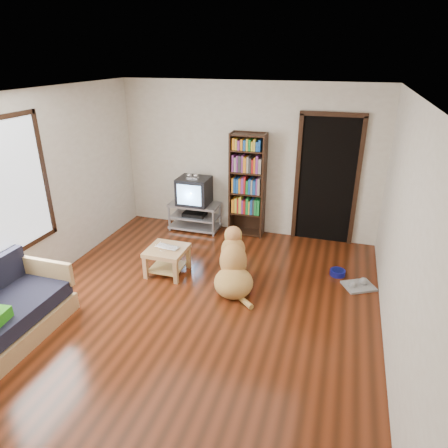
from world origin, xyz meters
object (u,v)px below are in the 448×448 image
(bookshelf, at_px, (248,180))
(dog_bowl, at_px, (338,273))
(coffee_table, at_px, (167,256))
(tv_stand, at_px, (195,215))
(crt_tv, at_px, (195,190))
(grey_rag, at_px, (359,286))
(dog, at_px, (233,267))
(laptop, at_px, (166,249))

(bookshelf, bearing_deg, dog_bowl, -32.22)
(dog_bowl, height_order, coffee_table, coffee_table)
(tv_stand, height_order, crt_tv, crt_tv)
(crt_tv, relative_size, bookshelf, 0.32)
(grey_rag, height_order, dog, dog)
(laptop, relative_size, tv_stand, 0.38)
(coffee_table, height_order, dog, dog)
(coffee_table, bearing_deg, crt_tv, 96.48)
(laptop, relative_size, grey_rag, 0.85)
(bookshelf, xyz_separation_m, coffee_table, (-0.76, -1.70, -0.72))
(dog_bowl, relative_size, crt_tv, 0.38)
(laptop, xyz_separation_m, dog_bowl, (2.40, 0.70, -0.37))
(dog_bowl, distance_m, coffee_table, 2.51)
(laptop, distance_m, crt_tv, 1.70)
(tv_stand, height_order, dog, dog)
(dog_bowl, xyz_separation_m, grey_rag, (0.30, -0.25, -0.03))
(laptop, bearing_deg, dog_bowl, 24.64)
(tv_stand, xyz_separation_m, dog, (1.22, -1.70, 0.04))
(dog_bowl, height_order, crt_tv, crt_tv)
(crt_tv, bearing_deg, coffee_table, -83.52)
(dog, bearing_deg, coffee_table, 174.76)
(dog_bowl, bearing_deg, grey_rag, -39.81)
(grey_rag, relative_size, bookshelf, 0.22)
(tv_stand, distance_m, coffee_table, 1.62)
(grey_rag, bearing_deg, tv_stand, 157.63)
(dog_bowl, xyz_separation_m, tv_stand, (-2.59, 0.94, 0.23))
(dog_bowl, relative_size, dog, 0.23)
(dog_bowl, bearing_deg, coffee_table, -164.40)
(coffee_table, bearing_deg, laptop, -90.00)
(grey_rag, bearing_deg, dog_bowl, 140.19)
(tv_stand, bearing_deg, grey_rag, -22.37)
(laptop, relative_size, coffee_table, 0.62)
(tv_stand, distance_m, crt_tv, 0.47)
(dog_bowl, xyz_separation_m, dog, (-1.37, -0.77, 0.27))
(grey_rag, bearing_deg, dog, -162.83)
(laptop, bearing_deg, coffee_table, 98.38)
(tv_stand, relative_size, bookshelf, 0.50)
(dog_bowl, height_order, dog, dog)
(laptop, xyz_separation_m, coffee_table, (0.00, 0.03, -0.13))
(bookshelf, relative_size, dog, 1.90)
(crt_tv, bearing_deg, tv_stand, -90.00)
(grey_rag, bearing_deg, crt_tv, 157.26)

